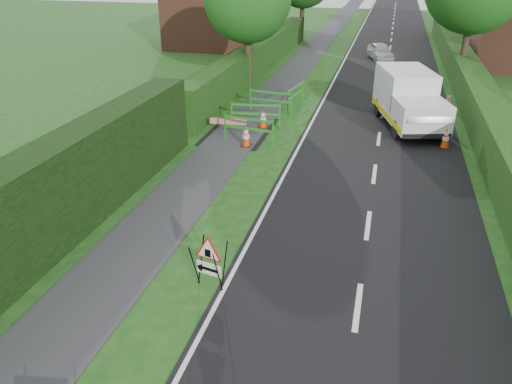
{
  "coord_description": "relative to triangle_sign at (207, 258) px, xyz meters",
  "views": [
    {
      "loc": [
        2.57,
        -7.47,
        6.64
      ],
      "look_at": [
        -0.36,
        3.6,
        1.07
      ],
      "focal_mm": 35.0,
      "sensor_mm": 36.0,
      "label": 1
    }
  ],
  "objects": [
    {
      "name": "hatchback_car",
      "position": [
        2.62,
        26.63,
        -0.22
      ],
      "size": [
        2.11,
        3.38,
        1.07
      ],
      "primitive_type": "imported",
      "rotation": [
        0.0,
        0.0,
        0.29
      ],
      "color": "silver",
      "rests_on": "ground"
    },
    {
      "name": "ped_barrier_3",
      "position": [
        -0.77,
        14.21,
        -0.13
      ],
      "size": [
        0.71,
        2.09,
        1.0
      ],
      "rotation": [
        0.0,
        0.0,
        1.39
      ],
      "color": "#1D8B19",
      "rests_on": "ground"
    },
    {
      "name": "house_west",
      "position": [
        -9.29,
        29.14,
        2.14
      ],
      "size": [
        7.5,
        7.4,
        7.88
      ],
      "color": "brown",
      "rests_on": "ground"
    },
    {
      "name": "ped_barrier_1",
      "position": [
        -1.82,
        10.9,
        -0.13
      ],
      "size": [
        2.09,
        0.61,
        1.0
      ],
      "rotation": [
        0.0,
        0.0,
        0.13
      ],
      "color": "#1D8B19",
      "rests_on": "ground"
    },
    {
      "name": "footpath",
      "position": [
        -2.29,
        34.14,
        -0.75
      ],
      "size": [
        2.0,
        90.0,
        0.02
      ],
      "primitive_type": "cube",
      "color": "#2D2D30",
      "rests_on": "ground"
    },
    {
      "name": "traffic_cone_3",
      "position": [
        -1.58,
        8.58,
        -0.36
      ],
      "size": [
        0.38,
        0.38,
        0.79
      ],
      "color": "black",
      "rests_on": "ground"
    },
    {
      "name": "traffic_cone_0",
      "position": [
        5.6,
        10.3,
        -0.36
      ],
      "size": [
        0.38,
        0.38,
        0.79
      ],
      "color": "black",
      "rests_on": "ground"
    },
    {
      "name": "hedge_west_far",
      "position": [
        -4.29,
        21.14,
        -0.76
      ],
      "size": [
        1.0,
        24.0,
        1.8
      ],
      "primitive_type": "cube",
      "color": "#14380F",
      "rests_on": "ground"
    },
    {
      "name": "hedge_east",
      "position": [
        7.21,
        15.14,
        -0.76
      ],
      "size": [
        1.2,
        50.0,
        1.5
      ],
      "primitive_type": "cube",
      "color": "#14380F",
      "rests_on": "ground"
    },
    {
      "name": "works_van",
      "position": [
        4.21,
        12.63,
        0.41
      ],
      "size": [
        3.11,
        5.15,
        2.21
      ],
      "rotation": [
        0.0,
        0.0,
        0.28
      ],
      "color": "silver",
      "rests_on": "ground"
    },
    {
      "name": "ped_barrier_2",
      "position": [
        -1.68,
        13.01,
        -0.13
      ],
      "size": [
        2.09,
        0.64,
        1.0
      ],
      "rotation": [
        0.0,
        0.0,
        -0.14
      ],
      "color": "#1D8B19",
      "rests_on": "ground"
    },
    {
      "name": "road_surface",
      "position": [
        3.21,
        34.14,
        -0.75
      ],
      "size": [
        6.0,
        90.0,
        0.02
      ],
      "primitive_type": "cube",
      "color": "black",
      "rests_on": "ground"
    },
    {
      "name": "traffic_cone_2",
      "position": [
        6.11,
        15.67,
        -0.36
      ],
      "size": [
        0.38,
        0.38,
        0.79
      ],
      "color": "black",
      "rests_on": "ground"
    },
    {
      "name": "traffic_cone_4",
      "position": [
        -1.5,
        10.85,
        -0.36
      ],
      "size": [
        0.38,
        0.38,
        0.79
      ],
      "color": "black",
      "rests_on": "ground"
    },
    {
      "name": "traffic_cone_1",
      "position": [
        5.82,
        12.16,
        -0.36
      ],
      "size": [
        0.38,
        0.38,
        0.79
      ],
      "color": "black",
      "rests_on": "ground"
    },
    {
      "name": "ground",
      "position": [
        0.71,
        -0.86,
        -0.76
      ],
      "size": [
        120.0,
        120.0,
        0.0
      ],
      "primitive_type": "plane",
      "color": "#154614",
      "rests_on": "ground"
    },
    {
      "name": "triangle_sign",
      "position": [
        0.0,
        0.0,
        0.0
      ],
      "size": [
        0.88,
        0.88,
        1.09
      ],
      "rotation": [
        0.0,
        0.0,
        -0.21
      ],
      "color": "black",
      "rests_on": "ground"
    },
    {
      "name": "redwhite_plank",
      "position": [
        -2.71,
        9.94,
        -0.76
      ],
      "size": [
        1.49,
        0.23,
        0.25
      ],
      "primitive_type": "cube",
      "rotation": [
        0.0,
        0.0,
        0.12
      ],
      "color": "red",
      "rests_on": "ground"
    },
    {
      "name": "hedge_west_near",
      "position": [
        -4.29,
        -0.86,
        -0.76
      ],
      "size": [
        1.1,
        18.0,
        2.5
      ],
      "primitive_type": "cube",
      "color": "black",
      "rests_on": "ground"
    },
    {
      "name": "ped_barrier_0",
      "position": [
        -1.6,
        9.01,
        -0.13
      ],
      "size": [
        2.09,
        0.69,
        1.0
      ],
      "rotation": [
        0.0,
        0.0,
        -0.17
      ],
      "color": "#1D8B19",
      "rests_on": "ground"
    }
  ]
}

